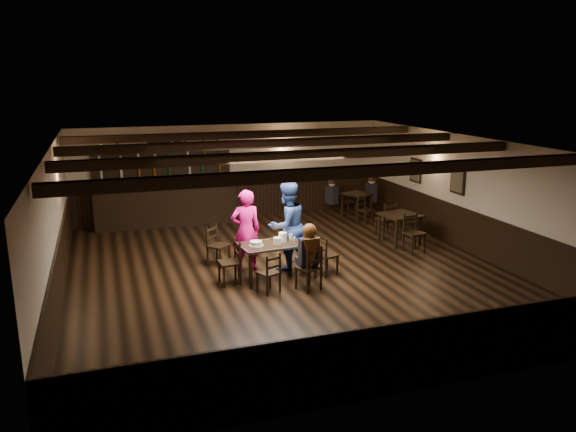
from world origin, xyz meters
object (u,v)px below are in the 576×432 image
object	(u,v)px
dining_table	(277,247)
woman_pink	(246,231)
chair_near_left	(271,270)
man_blue	(287,226)
cake	(256,244)
bar_counter	(165,199)
chair_near_right	(311,265)

from	to	relation	value
dining_table	woman_pink	xyz separation A→B (m)	(-0.48, 0.68, 0.21)
chair_near_left	man_blue	world-z (taller)	man_blue
woman_pink	man_blue	distance (m)	0.88
cake	bar_counter	world-z (taller)	bar_counter
man_blue	cake	bearing A→B (deg)	11.91
dining_table	woman_pink	size ratio (longest dim) A/B	0.92
man_blue	dining_table	bearing A→B (deg)	32.08
dining_table	bar_counter	bearing A→B (deg)	108.07
chair_near_right	man_blue	size ratio (longest dim) A/B	0.46
chair_near_left	woman_pink	distance (m)	1.49
dining_table	woman_pink	distance (m)	0.86
woman_pink	chair_near_left	bearing A→B (deg)	95.02
chair_near_left	cake	size ratio (longest dim) A/B	2.70
chair_near_right	woman_pink	bearing A→B (deg)	120.10
chair_near_left	chair_near_right	size ratio (longest dim) A/B	0.90
chair_near_right	bar_counter	size ratio (longest dim) A/B	0.22
man_blue	cake	world-z (taller)	man_blue
chair_near_right	woman_pink	xyz separation A→B (m)	(-0.89, 1.54, 0.36)
dining_table	bar_counter	distance (m)	5.35
chair_near_right	bar_counter	distance (m)	6.29
woman_pink	man_blue	world-z (taller)	man_blue
cake	bar_counter	distance (m)	5.26
cake	bar_counter	bearing A→B (deg)	103.28
man_blue	bar_counter	size ratio (longest dim) A/B	0.48
cake	chair_near_right	bearing A→B (deg)	-43.47
chair_near_right	man_blue	bearing A→B (deg)	91.59
woman_pink	bar_counter	distance (m)	4.56
chair_near_left	cake	distance (m)	0.79
dining_table	chair_near_left	world-z (taller)	chair_near_left
chair_near_right	cake	bearing A→B (deg)	136.53
chair_near_left	woman_pink	xyz separation A→B (m)	(-0.11, 1.43, 0.41)
woman_pink	chair_near_right	bearing A→B (deg)	120.57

